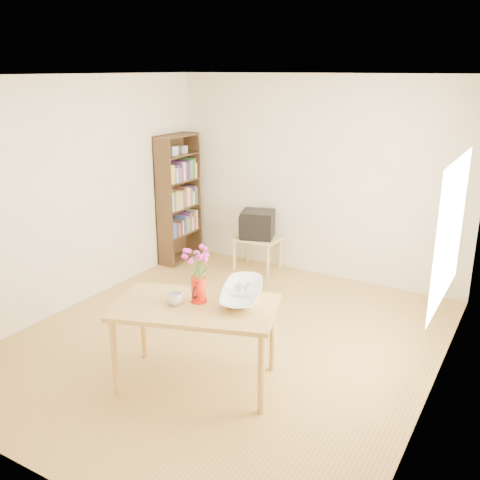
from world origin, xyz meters
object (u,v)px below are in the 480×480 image
Objects in this scene: mug at (175,299)px; television at (258,224)px; table at (196,314)px; pitcher at (199,291)px; bowl at (242,271)px.

mug reaches higher than television.
pitcher is at bearing 84.78° from table.
mug is at bearing -93.73° from television.
pitcher is 0.21m from mug.
mug is 0.26× the size of bowl.
pitcher reaches higher than table.
mug is 0.26× the size of television.
bowl reaches higher than table.
table is 2.94× the size of television.
television is at bearing -112.37° from mug.
pitcher is at bearing -167.49° from mug.
television is (-1.14, 2.41, -0.34)m from bowl.
table is at bearing -89.08° from pitcher.
pitcher is 1.62× the size of mug.
pitcher is 0.43× the size of bowl.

